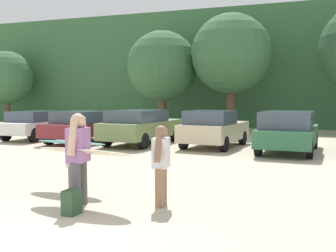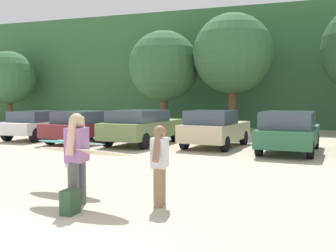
# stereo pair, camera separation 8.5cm
# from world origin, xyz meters

# --- Properties ---
(hillside_ridge) EXTENTS (108.00, 12.00, 8.14)m
(hillside_ridge) POSITION_xyz_m (0.00, 29.80, 4.07)
(hillside_ridge) COLOR #38663D
(hillside_ridge) RESTS_ON ground_plane
(tree_ridge_back) EXTENTS (4.03, 4.03, 5.55)m
(tree_ridge_back) POSITION_xyz_m (-18.30, 21.30, 3.52)
(tree_ridge_back) COLOR brown
(tree_ridge_back) RESTS_ON ground_plane
(tree_far_right) EXTENTS (4.46, 4.46, 6.27)m
(tree_far_right) POSITION_xyz_m (-5.32, 20.59, 4.02)
(tree_far_right) COLOR brown
(tree_far_right) RESTS_ON ground_plane
(tree_far_left) EXTENTS (4.77, 4.77, 7.04)m
(tree_far_left) POSITION_xyz_m (-0.90, 20.53, 4.63)
(tree_far_left) COLOR brown
(tree_far_left) RESTS_ON ground_plane
(parked_car_white) EXTENTS (1.90, 4.14, 1.40)m
(parked_car_white) POSITION_xyz_m (-9.06, 12.94, 0.76)
(parked_car_white) COLOR white
(parked_car_white) RESTS_ON ground_plane
(parked_car_maroon) EXTENTS (2.34, 4.35, 1.46)m
(parked_car_maroon) POSITION_xyz_m (-6.01, 12.36, 0.79)
(parked_car_maroon) COLOR maroon
(parked_car_maroon) RESTS_ON ground_plane
(parked_car_olive_green) EXTENTS (2.32, 4.79, 1.53)m
(parked_car_olive_green) POSITION_xyz_m (-3.26, 12.66, 0.82)
(parked_car_olive_green) COLOR #6B7F4C
(parked_car_olive_green) RESTS_ON ground_plane
(parked_car_champagne) EXTENTS (2.27, 4.09, 1.55)m
(parked_car_champagne) POSITION_xyz_m (-0.03, 12.84, 0.79)
(parked_car_champagne) COLOR beige
(parked_car_champagne) RESTS_ON ground_plane
(parked_car_forest_green) EXTENTS (2.12, 4.55, 1.57)m
(parked_car_forest_green) POSITION_xyz_m (3.02, 12.22, 0.83)
(parked_car_forest_green) COLOR #2D6642
(parked_car_forest_green) RESTS_ON ground_plane
(person_adult) EXTENTS (0.39, 0.81, 1.81)m
(person_adult) POSITION_xyz_m (-0.24, 2.90, 1.02)
(person_adult) COLOR #4C4C51
(person_adult) RESTS_ON ground_plane
(person_child) EXTENTS (0.24, 0.52, 1.12)m
(person_child) POSITION_xyz_m (-1.14, 4.06, 0.63)
(person_child) COLOR #8C6B4C
(person_child) RESTS_ON ground_plane
(person_companion) EXTENTS (0.34, 0.81, 1.58)m
(person_companion) POSITION_xyz_m (1.26, 3.48, 0.89)
(person_companion) COLOR #8C6B4C
(person_companion) RESTS_ON ground_plane
(surfboard_cream) EXTENTS (2.27, 0.85, 0.23)m
(surfboard_cream) POSITION_xyz_m (-0.17, 2.99, 1.06)
(surfboard_cream) COLOR beige
(surfboard_teal) EXTENTS (1.91, 0.70, 0.14)m
(surfboard_teal) POSITION_xyz_m (-1.17, 4.05, 1.09)
(surfboard_teal) COLOR teal
(backpack_dropped) EXTENTS (0.24, 0.34, 0.45)m
(backpack_dropped) POSITION_xyz_m (-0.04, 2.35, 0.22)
(backpack_dropped) COLOR #2D4C33
(backpack_dropped) RESTS_ON ground_plane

